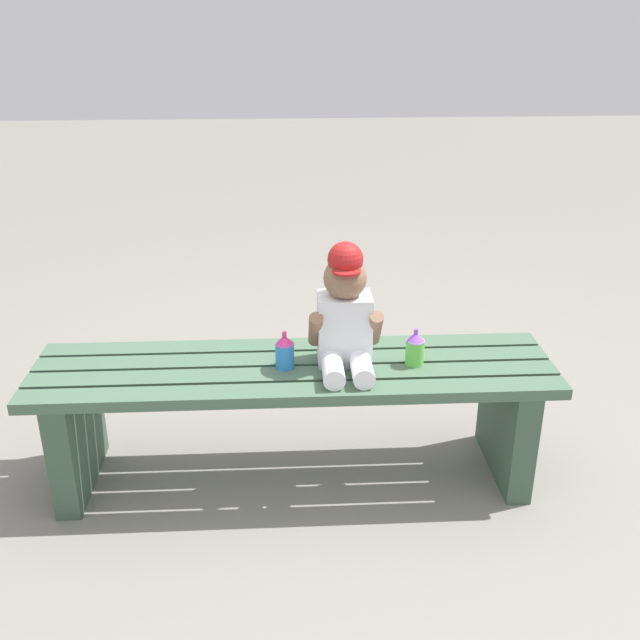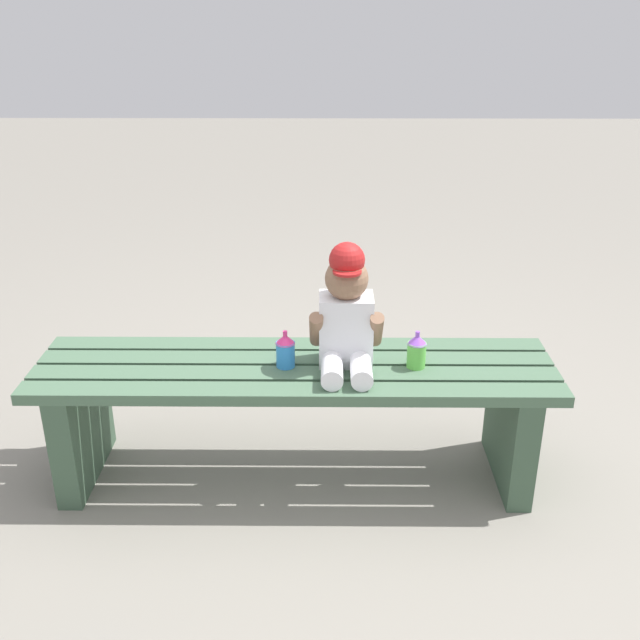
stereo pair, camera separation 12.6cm
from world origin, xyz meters
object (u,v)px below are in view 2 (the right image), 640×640
object	(u,v)px
sippy_cup_left	(285,350)
sippy_cup_right	(417,350)
park_bench	(295,400)
child_figure	(346,314)

from	to	relation	value
sippy_cup_left	sippy_cup_right	world-z (taller)	same
park_bench	child_figure	bearing A→B (deg)	1.55
park_bench	child_figure	world-z (taller)	child_figure
park_bench	sippy_cup_right	size ratio (longest dim) A/B	13.54
park_bench	sippy_cup_right	xyz separation A→B (m)	(0.39, -0.01, 0.19)
child_figure	sippy_cup_right	size ratio (longest dim) A/B	3.26
park_bench	child_figure	xyz separation A→B (m)	(0.16, 0.00, 0.31)
park_bench	sippy_cup_right	distance (m)	0.43
sippy_cup_left	sippy_cup_right	xyz separation A→B (m)	(0.42, 0.00, 0.00)
sippy_cup_left	child_figure	bearing A→B (deg)	4.56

